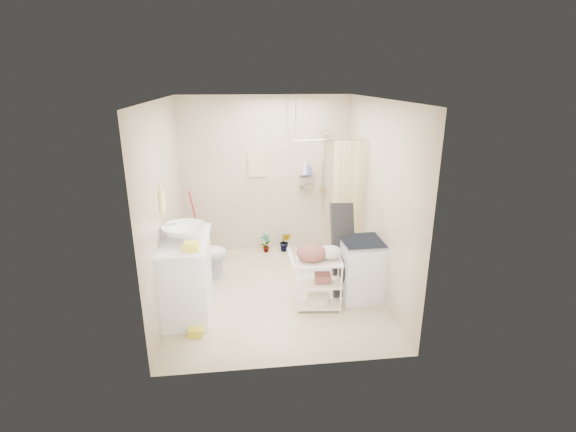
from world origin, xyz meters
The scene contains 23 objects.
floor centered at (0.00, 0.00, 0.00)m, with size 3.20×3.20×0.00m, color beige.
ceiling centered at (0.00, 0.00, 2.60)m, with size 2.80×3.20×0.04m, color silver.
wall_back centered at (0.00, 1.60, 1.30)m, with size 2.80×0.04×2.60m, color #BDAD93.
wall_front centered at (0.00, -1.60, 1.30)m, with size 2.80×0.04×2.60m, color #BDAD93.
wall_left centered at (-1.40, 0.00, 1.30)m, with size 0.04×3.20×2.60m, color #BDAD93.
wall_right centered at (1.40, 0.00, 1.30)m, with size 0.04×3.20×2.60m, color #BDAD93.
vanity centered at (-1.16, -0.36, 0.49)m, with size 0.63×1.12×0.98m, color silver.
sink centered at (-1.13, -0.36, 1.07)m, with size 0.53×0.53×0.18m, color white.
counter_basket centered at (-1.01, -0.72, 1.03)m, with size 0.17×0.13×0.09m, color yellow.
floor_basket centered at (-1.01, -0.93, 0.07)m, with size 0.24×0.19×0.13m, color yellow.
toilet centered at (-1.04, 0.58, 0.38)m, with size 0.42×0.74×0.75m, color silver.
mop centered at (-1.22, 1.46, 0.57)m, with size 0.11×0.11×1.13m, color #B31324, non-canonical shape.
potted_plant_a centered at (-0.04, 1.41, 0.17)m, with size 0.18×0.12×0.33m, color #974F32.
potted_plant_b centered at (0.30, 1.41, 0.17)m, with size 0.19×0.15×0.34m, color #955A30.
hanging_towel centered at (-0.15, 1.58, 1.50)m, with size 0.28×0.03×0.42m, color beige.
towel_ring centered at (-1.38, -0.20, 1.47)m, with size 0.04×0.22×0.34m, color #F8EA91, non-canonical shape.
tp_holder centered at (-1.36, 0.05, 0.72)m, with size 0.08×0.12×0.14m, color silver, non-canonical shape.
shower centered at (0.85, 1.05, 1.05)m, with size 1.10×1.10×2.10m, color white, non-canonical shape.
shampoo_bottle_a centered at (0.64, 1.51, 1.44)m, with size 0.09×0.09×0.23m, color silver.
shampoo_bottle_b centered at (0.71, 1.52, 1.40)m, with size 0.07×0.07×0.16m, color #3A4D9D.
washing_machine centered at (1.14, -0.25, 0.41)m, with size 0.55×0.57×0.81m, color silver.
laundry_rack centered at (0.52, -0.47, 0.40)m, with size 0.58×0.34×0.80m, color silver, non-canonical shape.
ironing_board centered at (0.91, -0.14, 0.65)m, with size 0.37×0.11×1.31m, color black, non-canonical shape.
Camera 1 is at (-0.44, -5.19, 2.85)m, focal length 26.00 mm.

